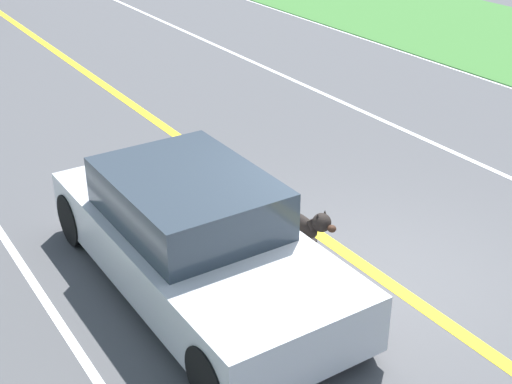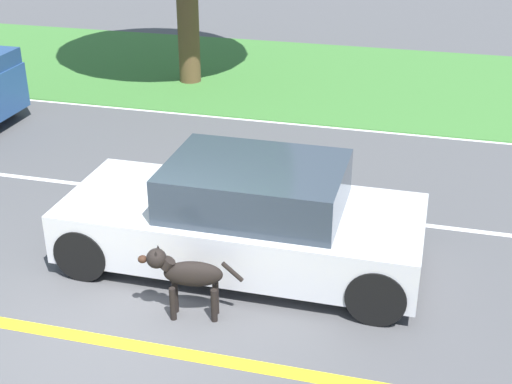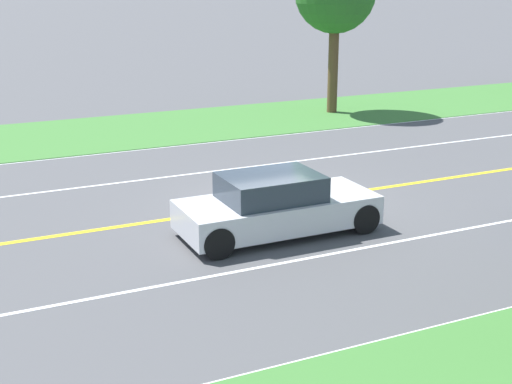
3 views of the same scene
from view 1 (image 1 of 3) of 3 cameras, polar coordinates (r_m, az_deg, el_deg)
The scene contains 4 objects.
ground_plane at distance 8.64m, azimuth 10.02°, elevation -6.82°, with size 400.00×400.00×0.00m, color #4C4C4F.
centre_divider_line at distance 8.64m, azimuth 10.02°, elevation -6.80°, with size 0.18×160.00×0.01m, color yellow.
ego_car at distance 8.08m, azimuth -4.91°, elevation -3.67°, with size 1.85×4.40×1.38m.
dog at distance 8.46m, azimuth 3.65°, elevation -2.80°, with size 0.37×1.15×0.87m.
Camera 1 is at (5.10, 5.11, 4.75)m, focal length 50.00 mm.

